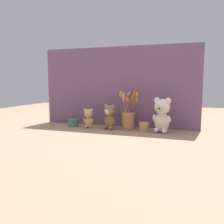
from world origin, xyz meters
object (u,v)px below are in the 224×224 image
object	(u,v)px
teddy_bear_small	(88,118)
decorative_tin_short	(144,127)
flower_vase	(128,117)
decorative_tin_tall	(73,123)
teddy_bear_large	(162,114)
teddy_bear_medium	(109,116)

from	to	relation	value
teddy_bear_small	decorative_tin_short	size ratio (longest dim) A/B	2.07
teddy_bear_small	flower_vase	xyz separation A→B (m)	(0.32, 0.05, 0.01)
decorative_tin_short	decorative_tin_tall	bearing A→B (deg)	178.49
teddy_bear_large	teddy_bear_small	world-z (taller)	teddy_bear_large
flower_vase	decorative_tin_tall	xyz separation A→B (m)	(-0.47, -0.03, -0.07)
decorative_tin_short	flower_vase	bearing A→B (deg)	161.72
teddy_bear_small	decorative_tin_short	distance (m)	0.46
teddy_bear_medium	flower_vase	xyz separation A→B (m)	(0.14, 0.05, -0.01)
flower_vase	decorative_tin_short	distance (m)	0.16
teddy_bear_small	flower_vase	size ratio (longest dim) A/B	0.51
decorative_tin_tall	teddy_bear_large	bearing A→B (deg)	-0.86
teddy_bear_small	decorative_tin_tall	bearing A→B (deg)	171.20
teddy_bear_small	flower_vase	bearing A→B (deg)	9.16
teddy_bear_medium	flower_vase	size ratio (longest dim) A/B	0.64
decorative_tin_tall	decorative_tin_short	world-z (taller)	decorative_tin_short
decorative_tin_short	teddy_bear_small	bearing A→B (deg)	-179.11
flower_vase	decorative_tin_short	xyz separation A→B (m)	(0.14, -0.04, -0.06)
teddy_bear_large	flower_vase	xyz separation A→B (m)	(-0.27, 0.04, -0.04)
teddy_bear_large	decorative_tin_tall	xyz separation A→B (m)	(-0.74, 0.01, -0.10)
decorative_tin_tall	teddy_bear_small	bearing A→B (deg)	-8.80
flower_vase	teddy_bear_small	bearing A→B (deg)	-170.84
teddy_bear_large	decorative_tin_tall	size ratio (longest dim) A/B	3.04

